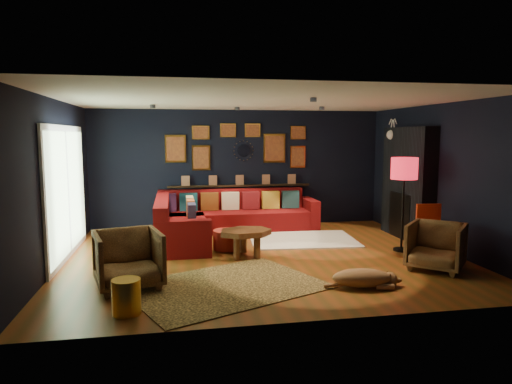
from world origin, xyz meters
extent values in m
plane|color=brown|center=(0.00, 0.00, 0.00)|extent=(6.50, 6.50, 0.00)
plane|color=black|center=(0.00, 2.75, 1.30)|extent=(6.50, 0.00, 6.50)
plane|color=black|center=(0.00, -2.75, 1.30)|extent=(6.50, 0.00, 6.50)
plane|color=black|center=(-3.25, 0.00, 1.30)|extent=(0.00, 5.50, 5.50)
plane|color=black|center=(3.25, 0.00, 1.30)|extent=(0.00, 5.50, 5.50)
plane|color=silver|center=(0.00, 0.00, 2.60)|extent=(6.50, 6.50, 0.00)
cube|color=maroon|center=(-0.20, 2.25, 0.21)|extent=(3.20, 0.95, 0.42)
cube|color=maroon|center=(-0.20, 2.60, 0.63)|extent=(3.20, 0.24, 0.46)
cube|color=maroon|center=(1.50, 2.25, 0.32)|extent=(0.22, 0.95, 0.64)
cube|color=maroon|center=(-1.32, 1.15, 0.21)|extent=(0.95, 2.20, 0.42)
cube|color=maroon|center=(-1.68, 1.15, 0.63)|extent=(0.24, 2.20, 0.46)
cube|color=maroon|center=(-1.32, 0.15, 0.32)|extent=(0.95, 0.22, 0.64)
cube|color=#43214D|center=(-1.60, 2.40, 0.62)|extent=(0.38, 0.14, 0.38)
cube|color=navy|center=(-1.15, 2.40, 0.62)|extent=(0.38, 0.14, 0.38)
cube|color=brown|center=(-0.70, 2.40, 0.62)|extent=(0.38, 0.14, 0.38)
cube|color=#F4E3BA|center=(-0.25, 2.40, 0.62)|extent=(0.38, 0.14, 0.38)
cube|color=maroon|center=(0.20, 2.40, 0.62)|extent=(0.38, 0.14, 0.38)
cube|color=gold|center=(0.65, 2.40, 0.62)|extent=(0.38, 0.14, 0.38)
cube|color=#224A50|center=(1.10, 2.40, 0.62)|extent=(0.38, 0.14, 0.38)
cube|color=tan|center=(-1.15, 1.85, 0.62)|extent=(0.14, 0.38, 0.38)
cube|color=#994620|center=(-1.15, 1.35, 0.62)|extent=(0.14, 0.38, 0.38)
cube|color=#2E2E4D|center=(-1.15, 0.85, 0.62)|extent=(0.14, 0.38, 0.38)
cube|color=black|center=(0.00, 2.68, 0.92)|extent=(3.20, 0.12, 0.04)
cube|color=gold|center=(-1.40, 2.72, 1.75)|extent=(0.45, 0.03, 0.60)
cube|color=#AE612A|center=(-1.40, 2.70, 1.75)|extent=(0.38, 0.01, 0.51)
cube|color=gold|center=(-0.85, 2.72, 1.55)|extent=(0.40, 0.03, 0.55)
cube|color=#AE612A|center=(-0.85, 2.70, 1.55)|extent=(0.34, 0.01, 0.47)
cube|color=gold|center=(-0.85, 2.72, 2.10)|extent=(0.38, 0.03, 0.30)
cube|color=#AE612A|center=(-0.85, 2.70, 2.10)|extent=(0.32, 0.01, 0.25)
cube|color=gold|center=(0.80, 2.72, 1.75)|extent=(0.50, 0.03, 0.65)
cube|color=#AE612A|center=(0.80, 2.70, 1.75)|extent=(0.42, 0.01, 0.55)
cube|color=gold|center=(1.35, 2.72, 1.55)|extent=(0.35, 0.03, 0.50)
cube|color=#AE612A|center=(1.35, 2.70, 1.55)|extent=(0.30, 0.01, 0.42)
cube|color=gold|center=(1.35, 2.72, 2.10)|extent=(0.35, 0.03, 0.30)
cube|color=#AE612A|center=(1.35, 2.70, 2.10)|extent=(0.30, 0.01, 0.25)
cube|color=gold|center=(-0.25, 2.72, 2.15)|extent=(0.35, 0.03, 0.30)
cube|color=#AE612A|center=(-0.25, 2.70, 2.15)|extent=(0.30, 0.01, 0.25)
cube|color=gold|center=(0.30, 2.72, 2.15)|extent=(0.35, 0.03, 0.30)
cube|color=#AE612A|center=(0.30, 2.70, 2.15)|extent=(0.30, 0.01, 0.25)
cylinder|color=silver|center=(0.10, 2.72, 1.70)|extent=(0.28, 0.03, 0.28)
cone|color=gold|center=(0.32, 2.72, 1.70)|extent=(0.03, 0.16, 0.03)
cone|color=gold|center=(0.30, 2.72, 1.78)|extent=(0.04, 0.16, 0.04)
cone|color=gold|center=(0.26, 2.72, 1.86)|extent=(0.04, 0.16, 0.04)
cone|color=gold|center=(0.18, 2.72, 1.90)|extent=(0.04, 0.16, 0.04)
cone|color=gold|center=(0.10, 2.72, 1.92)|extent=(0.03, 0.16, 0.03)
cone|color=gold|center=(0.02, 2.72, 1.90)|extent=(0.04, 0.16, 0.04)
cone|color=gold|center=(-0.06, 2.72, 1.86)|extent=(0.04, 0.16, 0.04)
cone|color=gold|center=(-0.10, 2.72, 1.78)|extent=(0.04, 0.16, 0.04)
cone|color=gold|center=(-0.12, 2.72, 1.70)|extent=(0.03, 0.16, 0.03)
cone|color=gold|center=(-0.10, 2.72, 1.62)|extent=(0.04, 0.16, 0.04)
cone|color=gold|center=(-0.06, 2.72, 1.54)|extent=(0.04, 0.16, 0.04)
cone|color=gold|center=(0.02, 2.72, 1.50)|extent=(0.04, 0.16, 0.04)
cone|color=gold|center=(0.10, 2.72, 1.48)|extent=(0.03, 0.16, 0.03)
cone|color=gold|center=(0.18, 2.72, 1.50)|extent=(0.04, 0.16, 0.04)
cone|color=gold|center=(0.26, 2.72, 1.54)|extent=(0.04, 0.16, 0.04)
cone|color=gold|center=(0.30, 2.72, 1.62)|extent=(0.04, 0.16, 0.04)
cube|color=black|center=(3.10, 0.90, 1.10)|extent=(0.30, 1.60, 2.20)
cube|color=black|center=(3.04, 0.90, 0.45)|extent=(0.20, 0.80, 0.90)
cone|color=white|center=(3.19, 1.40, 2.05)|extent=(0.35, 0.28, 0.28)
sphere|color=white|center=(2.97, 1.40, 2.05)|extent=(0.20, 0.20, 0.20)
cylinder|color=white|center=(2.99, 1.34, 2.22)|extent=(0.02, 0.10, 0.28)
cylinder|color=white|center=(2.99, 1.46, 2.22)|extent=(0.02, 0.10, 0.28)
cube|color=white|center=(-3.22, 0.60, 1.10)|extent=(0.04, 2.80, 2.20)
cube|color=#C2EAB2|center=(-3.20, 0.60, 1.10)|extent=(0.01, 2.60, 2.00)
cube|color=white|center=(-3.19, 0.60, 1.10)|extent=(0.02, 0.06, 2.00)
cylinder|color=black|center=(-1.80, 1.20, 2.56)|extent=(0.10, 0.10, 0.06)
cylinder|color=black|center=(-0.20, 1.60, 2.56)|extent=(0.10, 0.10, 0.06)
cylinder|color=black|center=(1.40, 1.20, 2.56)|extent=(0.10, 0.10, 0.06)
cylinder|color=black|center=(0.60, -0.80, 2.56)|extent=(0.10, 0.10, 0.06)
cube|color=white|center=(1.00, 1.05, 0.01)|extent=(2.14, 1.63, 0.03)
cube|color=tan|center=(-0.80, -1.43, 0.01)|extent=(2.99, 2.63, 0.01)
cylinder|color=brown|center=(-0.46, -0.17, 0.21)|extent=(0.11, 0.11, 0.36)
cylinder|color=brown|center=(-0.13, -0.17, 0.21)|extent=(0.11, 0.11, 0.36)
cylinder|color=brown|center=(-0.30, 0.22, 0.21)|extent=(0.11, 0.11, 0.36)
cylinder|color=maroon|center=(-0.53, 0.53, 0.20)|extent=(0.52, 0.52, 0.34)
imported|color=#B67740|center=(-2.08, -1.23, 0.43)|extent=(1.01, 0.97, 0.86)
imported|color=#B67740|center=(2.45, -1.20, 0.40)|extent=(1.06, 1.06, 0.80)
cylinder|color=gold|center=(-2.02, -2.17, 0.20)|extent=(0.33, 0.33, 0.41)
cylinder|color=black|center=(2.58, -0.76, 0.22)|extent=(0.03, 0.03, 0.44)
cylinder|color=black|center=(2.89, -0.78, 0.22)|extent=(0.03, 0.03, 0.44)
cylinder|color=black|center=(2.61, -0.44, 0.22)|extent=(0.03, 0.03, 0.44)
cylinder|color=black|center=(2.92, -0.47, 0.22)|extent=(0.03, 0.03, 0.44)
cube|color=#F53B15|center=(2.75, -0.61, 0.44)|extent=(0.46, 0.46, 0.06)
cube|color=#F53B15|center=(2.77, -0.43, 0.68)|extent=(0.42, 0.09, 0.42)
cylinder|color=black|center=(2.50, -0.05, 0.02)|extent=(0.28, 0.28, 0.04)
cylinder|color=black|center=(2.50, -0.05, 0.71)|extent=(0.04, 0.04, 1.34)
cylinder|color=red|center=(2.50, -0.05, 1.47)|extent=(0.46, 0.46, 0.38)
camera|label=1|loc=(-1.46, -7.38, 2.03)|focal=32.00mm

